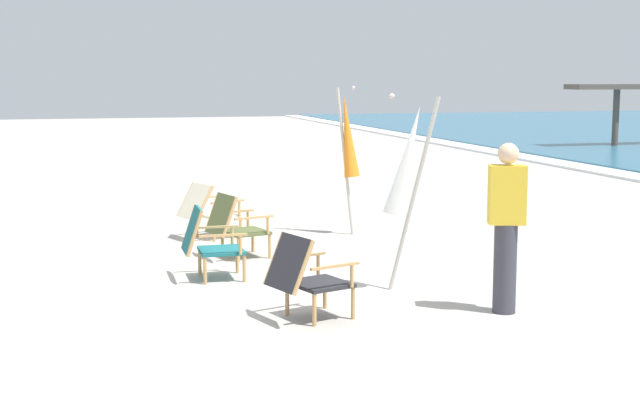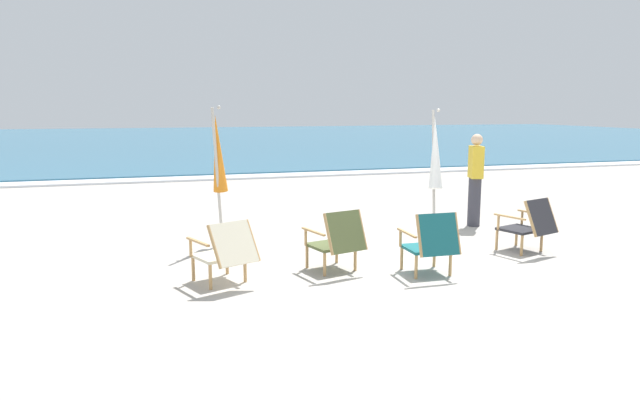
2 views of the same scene
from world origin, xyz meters
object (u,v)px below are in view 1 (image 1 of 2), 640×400
Objects in this scene: umbrella_furled_white at (407,162)px; beach_chair_back_left at (235,224)px; beach_chair_back_right at (208,209)px; umbrella_furled_orange at (348,138)px; beach_chair_far_center at (306,274)px; beach_chair_front_right at (208,241)px; person_near_chairs at (506,226)px.

beach_chair_back_left is at bearing -145.48° from umbrella_furled_white.
beach_chair_back_right is 0.44× the size of umbrella_furled_orange.
beach_chair_far_center is at bearing 2.78° from beach_chair_back_left.
beach_chair_far_center is 1.82m from umbrella_furled_white.
beach_chair_far_center is (2.97, 0.14, -0.00)m from beach_chair_back_left.
beach_chair_back_right is at bearing 171.75° from beach_chair_front_right.
umbrella_furled_orange is (-4.23, 1.71, 0.96)m from beach_chair_far_center.
beach_chair_back_left is at bearing -177.22° from beach_chair_far_center.
beach_chair_back_right is 2.21m from umbrella_furled_orange.
umbrella_furled_orange is (-1.27, 1.86, 0.96)m from beach_chair_back_left.
person_near_chairs reaches higher than beach_chair_back_right.
beach_chair_back_left reaches higher than beach_chair_far_center.
beach_chair_front_right is 1.00× the size of beach_chair_back_left.
umbrella_furled_white is at bearing 34.52° from beach_chair_back_left.
beach_chair_back_left is at bearing -55.69° from umbrella_furled_orange.
umbrella_furled_orange reaches higher than beach_chair_back_right.
beach_chair_front_right is 3.45m from umbrella_furled_orange.
beach_chair_far_center is 4.67m from umbrella_furled_orange.
umbrella_furled_white is (3.55, 1.58, 0.94)m from beach_chair_back_right.
beach_chair_back_left is 0.39× the size of umbrella_furled_orange.
beach_chair_front_right is at bearing -24.37° from beach_chair_back_left.
umbrella_furled_orange is at bearing -177.68° from person_near_chairs.
umbrella_furled_orange reaches higher than umbrella_furled_white.
person_near_chairs is at bearing 2.32° from umbrella_furled_orange.
beach_chair_back_right is at bearing -176.53° from beach_chair_far_center.
umbrella_furled_orange is (0.17, 1.98, 0.96)m from beach_chair_back_right.
beach_chair_back_left is 0.96× the size of beach_chair_far_center.
umbrella_furled_orange reaches higher than beach_chair_front_right.
beach_chair_back_left is at bearing -147.69° from person_near_chairs.
beach_chair_back_right is (-2.51, 0.36, -0.01)m from beach_chair_front_right.
umbrella_furled_white reaches higher than beach_chair_back_right.
beach_chair_back_left reaches higher than beach_chair_back_right.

